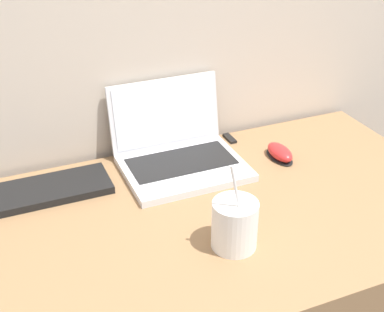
% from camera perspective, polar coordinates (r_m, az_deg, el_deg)
% --- Properties ---
extents(laptop, '(0.33, 0.29, 0.21)m').
position_cam_1_polar(laptop, '(1.48, -1.53, 0.63)').
color(laptop, silver).
rests_on(laptop, desk).
extents(drink_cup, '(0.10, 0.10, 0.22)m').
position_cam_1_polar(drink_cup, '(1.17, 4.57, -7.23)').
color(drink_cup, white).
rests_on(drink_cup, desk).
extents(computer_mouse, '(0.06, 0.11, 0.04)m').
position_cam_1_polar(computer_mouse, '(1.55, 9.35, 0.33)').
color(computer_mouse, black).
rests_on(computer_mouse, desk).
extents(external_keyboard, '(0.40, 0.14, 0.02)m').
position_cam_1_polar(external_keyboard, '(1.42, -16.67, -3.82)').
color(external_keyboard, black).
rests_on(external_keyboard, desk).
extents(usb_stick, '(0.02, 0.06, 0.01)m').
position_cam_1_polar(usb_stick, '(1.64, 4.04, 1.89)').
color(usb_stick, black).
rests_on(usb_stick, desk).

